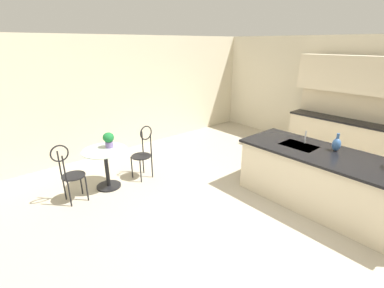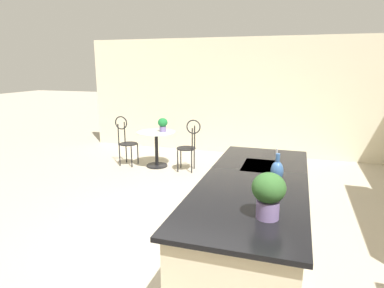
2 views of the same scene
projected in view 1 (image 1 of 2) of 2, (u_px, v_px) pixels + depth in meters
name	position (u px, v px, depth m)	size (l,w,h in m)	color
ground_plane	(277.00, 219.00, 4.20)	(40.00, 40.00, 0.00)	#B2A893
wall_back	(379.00, 100.00, 5.96)	(9.00, 0.12, 2.70)	beige
wall_left_window	(132.00, 94.00, 6.75)	(0.12, 7.80, 2.70)	beige
kitchen_island	(327.00, 182.00, 4.34)	(2.80, 1.06, 0.92)	beige
back_counter_run	(344.00, 137.00, 6.27)	(2.44, 0.64, 1.52)	beige
upper_cabinet_run	(356.00, 74.00, 5.76)	(2.40, 0.36, 0.76)	beige
bistro_table	(106.00, 165.00, 4.97)	(0.80, 0.80, 0.74)	black
chair_near_window	(143.00, 150.00, 5.32)	(0.42, 0.50, 1.04)	black
chair_by_island	(69.00, 171.00, 4.46)	(0.38, 0.48, 1.04)	black
sink_faucet	(305.00, 137.00, 4.64)	(0.02, 0.02, 0.22)	#B2B5BA
potted_plant_on_table	(109.00, 139.00, 4.93)	(0.20, 0.20, 0.28)	#7A669E
vase_on_counter	(337.00, 144.00, 4.31)	(0.13, 0.13, 0.29)	#386099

